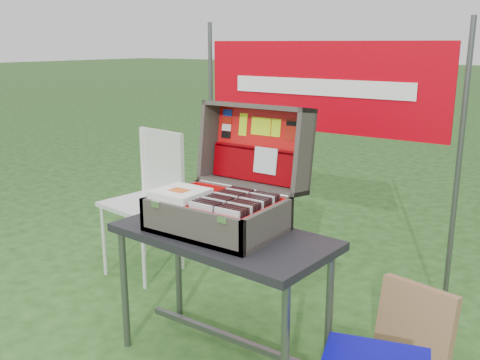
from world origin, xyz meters
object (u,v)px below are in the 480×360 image
Objects in this scene: table at (223,296)px; chair at (142,205)px; cardboard_box at (415,325)px; suitcase at (224,170)px.

table is 1.10× the size of chair.
cardboard_box is at bearing 7.29° from chair.
chair is at bearing 158.23° from table.
chair reaches higher than cardboard_box.
chair is at bearing -169.68° from cardboard_box.
suitcase is 1.23m from chair.
cardboard_box is (1.89, -0.01, -0.28)m from chair.
table is 1.78× the size of suitcase.
suitcase is at bearing -15.93° from chair.
chair is 1.91m from cardboard_box.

